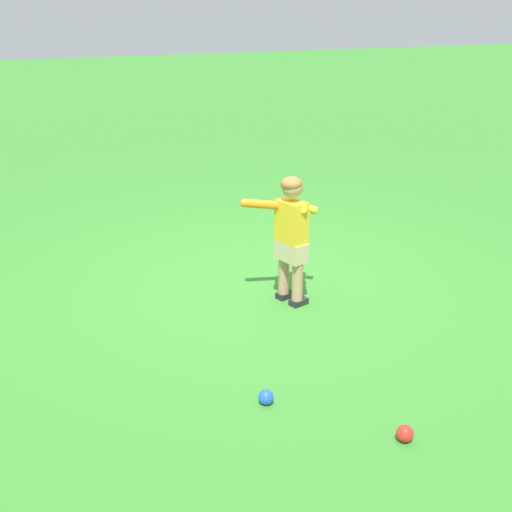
{
  "coord_description": "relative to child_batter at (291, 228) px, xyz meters",
  "views": [
    {
      "loc": [
        -5.27,
        1.8,
        2.51
      ],
      "look_at": [
        -0.39,
        0.19,
        0.45
      ],
      "focal_mm": 48.53,
      "sensor_mm": 36.0,
      "label": 1
    }
  ],
  "objects": [
    {
      "name": "ground_plane",
      "position": [
        0.38,
        0.1,
        -0.65
      ],
      "size": [
        40.0,
        40.0,
        0.0
      ],
      "primitive_type": "plane",
      "color": "#38842D"
    },
    {
      "name": "play_ball_near_batter",
      "position": [
        -1.98,
        0.03,
        -0.6
      ],
      "size": [
        0.1,
        0.1,
        0.1
      ],
      "primitive_type": "sphere",
      "color": "red",
      "rests_on": "ground"
    },
    {
      "name": "play_ball_by_bucket",
      "position": [
        -1.36,
        0.67,
        -0.6
      ],
      "size": [
        0.1,
        0.1,
        0.1
      ],
      "primitive_type": "sphere",
      "color": "blue",
      "rests_on": "ground"
    },
    {
      "name": "child_batter",
      "position": [
        0.0,
        0.0,
        0.0
      ],
      "size": [
        0.31,
        0.64,
        1.08
      ],
      "color": "#232328",
      "rests_on": "ground"
    }
  ]
}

